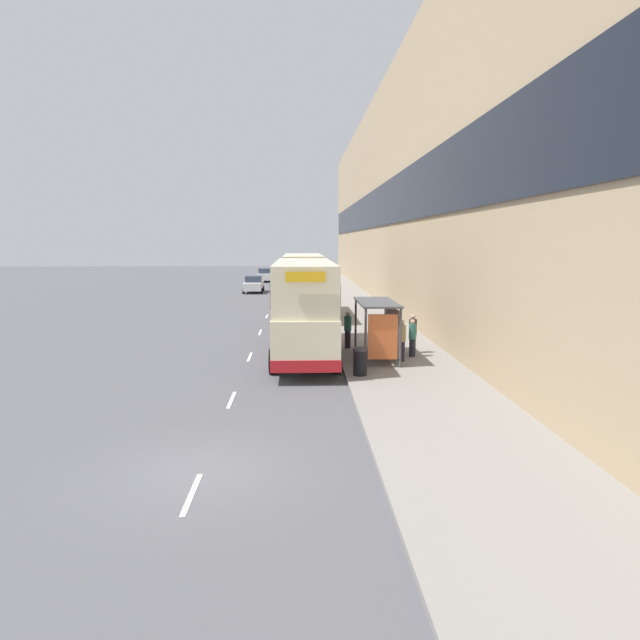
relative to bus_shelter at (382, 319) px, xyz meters
The scene contains 23 objects.
ground_plane 13.05m from the bus_shelter, 116.55° to the right, with size 220.00×220.00×0.00m, color #515156.
pavement 27.02m from the bus_shelter, 88.45° to the left, with size 5.00×93.00×0.14m.
terrace_facade 28.27m from the bus_shelter, 80.07° to the left, with size 3.10×93.00×17.97m.
lane_mark_0 14.14m from the bus_shelter, 114.33° to the right, with size 0.12×2.00×0.01m.
lane_mark_1 8.32m from the bus_shelter, 135.39° to the right, with size 0.12×2.00×0.01m.
lane_mark_2 6.22m from the bus_shelter, 166.55° to the left, with size 0.12×2.00×0.01m.
lane_mark_3 10.41m from the bus_shelter, 124.32° to the left, with size 0.12×2.00×0.01m.
lane_mark_4 16.67m from the bus_shelter, 110.39° to the left, with size 0.12×2.00×0.01m.
lane_mark_5 23.40m from the bus_shelter, 104.33° to the left, with size 0.12×2.00×0.01m.
lane_mark_6 30.29m from the bus_shelter, 101.01° to the left, with size 0.12×2.00×0.01m.
lane_mark_7 37.25m from the bus_shelter, 98.93° to the left, with size 0.12×2.00×0.01m.
bus_shelter is the anchor object (origin of this frame).
double_decker_bus_near 3.60m from the bus_shelter, 157.25° to the left, with size 2.85×10.79×4.30m.
double_decker_bus_ahead 14.99m from the bus_shelter, 102.52° to the left, with size 2.85×10.22×4.30m.
car_0 51.01m from the bus_shelter, 98.89° to the left, with size 2.07×4.31×1.75m.
car_1 32.14m from the bus_shelter, 96.29° to the left, with size 1.93×4.49×1.77m.
car_2 40.48m from the bus_shelter, 95.63° to the left, with size 1.99×4.29×1.73m.
car_3 35.60m from the bus_shelter, 103.27° to the left, with size 2.00×4.56×1.70m.
pedestrian_at_shelter 3.06m from the bus_shelter, 114.39° to the left, with size 0.35×0.35×1.78m.
pedestrian_1 1.23m from the bus_shelter, 24.84° to the right, with size 0.35×0.35×1.77m.
pedestrian_2 2.28m from the bus_shelter, 39.65° to the left, with size 0.35×0.35×1.78m.
pedestrian_3 1.79m from the bus_shelter, 20.25° to the left, with size 0.33×0.33×1.66m.
litter_bin 3.38m from the bus_shelter, 112.75° to the right, with size 0.55×0.55×1.05m.
Camera 1 is at (2.23, -12.48, 5.18)m, focal length 32.00 mm.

